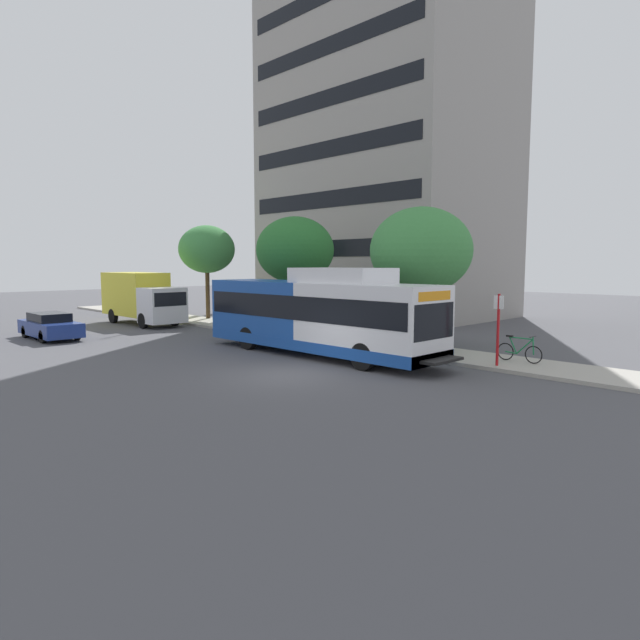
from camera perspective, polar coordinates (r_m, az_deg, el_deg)
ground_plane at (r=25.25m, az=-15.20°, el=-2.96°), size 120.00×120.00×0.00m
sidewalk_curb at (r=27.80m, az=-0.44°, el=-1.80°), size 3.00×56.00×0.14m
transit_bus at (r=22.55m, az=-0.27°, el=0.57°), size 2.58×12.25×3.65m
bus_stop_sign_pole at (r=20.50m, az=18.21°, el=-0.41°), size 0.10×0.36×2.60m
bicycle_parked at (r=21.70m, az=20.22°, el=-3.04°), size 0.52×1.76×1.02m
street_tree_near_stop at (r=24.69m, az=10.55°, el=7.17°), size 4.53×4.53×6.18m
street_tree_mid_block at (r=29.67m, az=-2.63°, el=7.35°), size 4.22×4.22×6.22m
street_tree_far_block at (r=37.34m, az=-11.81°, el=7.27°), size 3.73×3.73×6.23m
parked_car_far_lane at (r=30.81m, az=-26.49°, el=-0.56°), size 1.80×4.50×1.33m
box_truck_background at (r=36.05m, az=-18.25°, el=2.34°), size 2.32×7.01×3.25m
apartment_tower_backdrop at (r=43.58m, az=7.15°, el=26.71°), size 12.01×15.92×38.61m
lattice_comm_tower at (r=55.17m, az=-5.19°, el=11.80°), size 1.10×1.10×28.56m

